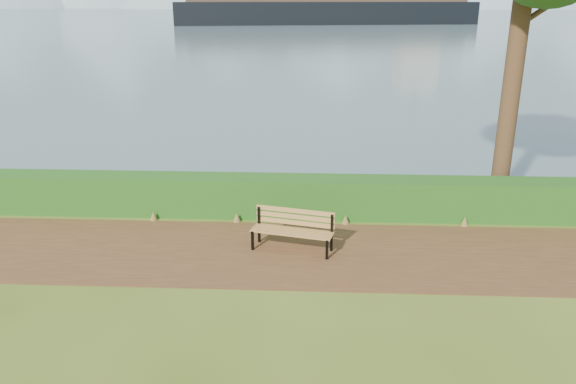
{
  "coord_description": "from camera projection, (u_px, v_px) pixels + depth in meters",
  "views": [
    {
      "loc": [
        0.83,
        -10.85,
        5.25
      ],
      "look_at": [
        0.22,
        1.2,
        1.1
      ],
      "focal_mm": 35.0,
      "sensor_mm": 36.0,
      "label": 1
    }
  ],
  "objects": [
    {
      "name": "water",
      "position": [
        316.0,
        12.0,
        257.57
      ],
      "size": [
        700.0,
        510.0,
        0.0
      ],
      "primitive_type": "cube",
      "color": "slate",
      "rests_on": "ground"
    },
    {
      "name": "hedge",
      "position": [
        282.0,
        196.0,
        14.29
      ],
      "size": [
        32.0,
        0.85,
        1.0
      ],
      "primitive_type": "cube",
      "color": "#1D4614",
      "rests_on": "ground"
    },
    {
      "name": "cargo_ship",
      "position": [
        337.0,
        10.0,
        124.77
      ],
      "size": [
        67.36,
        22.24,
        20.21
      ],
      "rotation": [
        0.0,
        0.0,
        0.18
      ],
      "color": "black",
      "rests_on": "ground"
    },
    {
      "name": "bench",
      "position": [
        293.0,
        227.0,
        12.3
      ],
      "size": [
        1.87,
        0.94,
        0.9
      ],
      "rotation": [
        0.0,
        0.0,
        -0.24
      ],
      "color": "black",
      "rests_on": "ground"
    },
    {
      "name": "ground",
      "position": [
        275.0,
        259.0,
        12.0
      ],
      "size": [
        140.0,
        140.0,
        0.0
      ],
      "primitive_type": "plane",
      "color": "#46611B",
      "rests_on": "ground"
    },
    {
      "name": "path",
      "position": [
        276.0,
        252.0,
        12.28
      ],
      "size": [
        40.0,
        3.4,
        0.01
      ],
      "primitive_type": "cube",
      "color": "#522E1C",
      "rests_on": "ground"
    }
  ]
}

